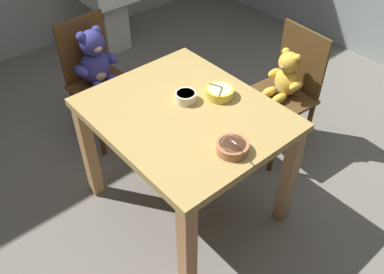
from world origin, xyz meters
The scene contains 7 objects.
ground_plane centered at (0.00, 0.00, -0.02)m, with size 5.20×5.20×0.04m.
dining_table centered at (0.00, 0.00, 0.63)m, with size 1.04×0.87×0.76m.
teddy_chair_near_left centered at (-0.96, 0.00, 0.58)m, with size 0.39×0.43×0.90m.
teddy_chair_far_center centered at (-0.01, 0.89, 0.53)m, with size 0.45×0.44×0.89m.
porridge_bowl_cream_center centered at (-0.07, 0.06, 0.79)m, with size 0.12×0.12×0.05m.
porridge_bowl_yellow_far_center centered at (0.02, 0.23, 0.79)m, with size 0.16×0.17×0.13m.
porridge_bowl_terracotta_near_right centered at (0.38, -0.03, 0.78)m, with size 0.16×0.16×0.12m.
Camera 1 is at (1.34, -1.10, 2.11)m, focal length 38.56 mm.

